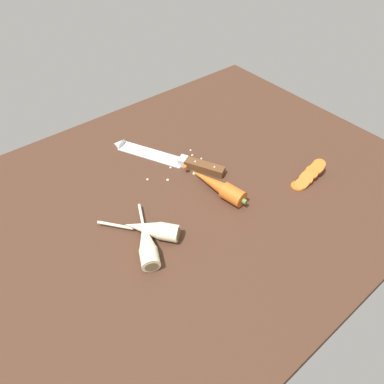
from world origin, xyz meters
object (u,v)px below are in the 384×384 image
object	(u,v)px
parsnip_front	(147,244)
carrot_slice_stack	(309,175)
chefs_knife	(164,157)
parsnip_mid_left	(151,229)
whole_carrot	(218,186)

from	to	relation	value
parsnip_front	carrot_slice_stack	distance (cm)	46.28
chefs_knife	parsnip_mid_left	xyz separation A→B (cm)	(-18.02, -20.35, 1.33)
parsnip_mid_left	whole_carrot	bearing A→B (deg)	2.50
chefs_knife	parsnip_front	bearing A→B (deg)	-132.35
chefs_knife	parsnip_front	world-z (taller)	parsnip_front
parsnip_front	carrot_slice_stack	xyz separation A→B (cm)	(45.61, -7.84, -0.53)
whole_carrot	chefs_knife	bearing A→B (deg)	98.16
carrot_slice_stack	parsnip_front	bearing A→B (deg)	170.25
whole_carrot	carrot_slice_stack	distance (cm)	24.66
parsnip_front	carrot_slice_stack	world-z (taller)	parsnip_front
parsnip_mid_left	chefs_knife	bearing A→B (deg)	48.47
whole_carrot	parsnip_front	world-z (taller)	whole_carrot
parsnip_front	chefs_knife	bearing A→B (deg)	47.65
parsnip_mid_left	parsnip_front	bearing A→B (deg)	-138.00
whole_carrot	parsnip_mid_left	size ratio (longest dim) A/B	1.23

